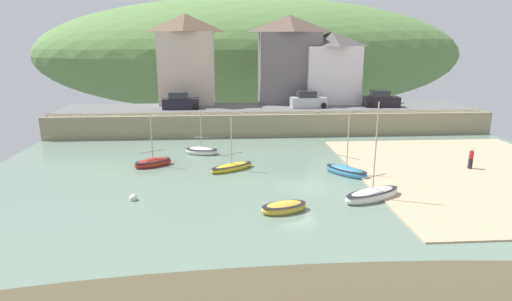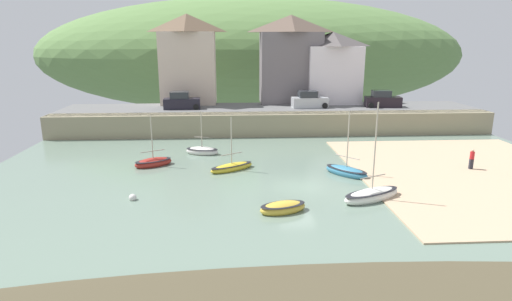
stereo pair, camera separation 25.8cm
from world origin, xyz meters
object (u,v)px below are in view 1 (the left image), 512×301
at_px(motorboat_with_cabin, 202,151).
at_px(parked_car_near_slipway, 180,102).
at_px(parked_car_by_wall, 308,101).
at_px(sailboat_white_hull, 284,208).
at_px(waterfront_building_right, 330,67).
at_px(waterfront_building_centre, 289,59).
at_px(rowboat_small_beached, 153,163).
at_px(sailboat_blue_trim, 372,195).
at_px(parked_car_end_of_row, 381,100).
at_px(mooring_buoy, 133,198).
at_px(waterfront_building_left, 187,59).
at_px(fishing_boat_green, 232,167).
at_px(person_on_slipway, 471,158).
at_px(sailboat_far_left, 346,171).

distance_m(motorboat_with_cabin, parked_car_near_slipway, 12.03).
relative_size(motorboat_with_cabin, parked_car_by_wall, 0.98).
bearing_deg(sailboat_white_hull, waterfront_building_right, 54.37).
relative_size(waterfront_building_centre, rowboat_small_beached, 2.44).
height_order(sailboat_blue_trim, parked_car_end_of_row, sailboat_blue_trim).
height_order(waterfront_building_right, mooring_buoy, waterfront_building_right).
xyz_separation_m(waterfront_building_left, fishing_boat_green, (5.12, -20.90, -7.60)).
height_order(waterfront_building_left, sailboat_white_hull, waterfront_building_left).
distance_m(sailboat_blue_trim, mooring_buoy, 15.41).
bearing_deg(fishing_boat_green, waterfront_building_left, 71.33).
bearing_deg(mooring_buoy, fishing_boat_green, 43.68).
bearing_deg(waterfront_building_right, parked_car_by_wall, -128.41).
relative_size(sailboat_blue_trim, parked_car_end_of_row, 1.54).
distance_m(parked_car_by_wall, person_on_slipway, 20.22).
bearing_deg(waterfront_building_right, motorboat_with_cabin, -134.22).
relative_size(waterfront_building_centre, motorboat_with_cabin, 2.57).
distance_m(sailboat_white_hull, parked_car_by_wall, 25.94).
relative_size(waterfront_building_left, mooring_buoy, 21.60).
distance_m(waterfront_building_centre, sailboat_white_hull, 30.81).
xyz_separation_m(sailboat_far_left, person_on_slipway, (10.20, 0.63, 0.70)).
bearing_deg(sailboat_white_hull, parked_car_by_wall, 58.79).
distance_m(fishing_boat_green, motorboat_with_cabin, 5.76).
height_order(parked_car_end_of_row, mooring_buoy, parked_car_end_of_row).
relative_size(sailboat_far_left, motorboat_with_cabin, 1.24).
bearing_deg(waterfront_building_right, rowboat_small_beached, -134.72).
height_order(sailboat_blue_trim, motorboat_with_cabin, sailboat_blue_trim).
xyz_separation_m(motorboat_with_cabin, person_on_slipway, (21.60, -6.26, 0.70)).
bearing_deg(waterfront_building_right, mooring_buoy, -125.28).
height_order(fishing_boat_green, person_on_slipway, fishing_boat_green).
bearing_deg(sailboat_white_hull, fishing_boat_green, 91.78).
distance_m(waterfront_building_centre, mooring_buoy, 31.33).
height_order(waterfront_building_left, person_on_slipway, waterfront_building_left).
bearing_deg(person_on_slipway, sailboat_far_left, -176.46).
bearing_deg(person_on_slipway, mooring_buoy, -168.90).
xyz_separation_m(waterfront_building_right, rowboat_small_beached, (-19.13, -19.32, -6.51)).
relative_size(waterfront_building_left, parked_car_end_of_row, 2.51).
height_order(waterfront_building_left, waterfront_building_centre, waterfront_building_left).
xyz_separation_m(rowboat_small_beached, mooring_buoy, (0.01, -7.71, -0.13)).
bearing_deg(waterfront_building_centre, person_on_slipway, -62.53).
xyz_separation_m(waterfront_building_left, sailboat_far_left, (13.86, -22.68, -7.56)).
bearing_deg(sailboat_blue_trim, waterfront_building_right, 57.27).
distance_m(waterfront_building_centre, fishing_boat_green, 23.45).
xyz_separation_m(sailboat_far_left, parked_car_near_slipway, (-14.36, 18.18, 2.92)).
relative_size(sailboat_white_hull, fishing_boat_green, 0.72).
relative_size(waterfront_building_right, parked_car_by_wall, 2.06).
bearing_deg(mooring_buoy, parked_car_near_slipway, 88.00).
xyz_separation_m(waterfront_building_left, mooring_buoy, (-1.29, -27.02, -7.70)).
distance_m(rowboat_small_beached, sailboat_white_hull, 13.91).
xyz_separation_m(waterfront_building_right, motorboat_with_cabin, (-15.37, -15.79, -6.51)).
bearing_deg(parked_car_by_wall, waterfront_building_centre, 106.69).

